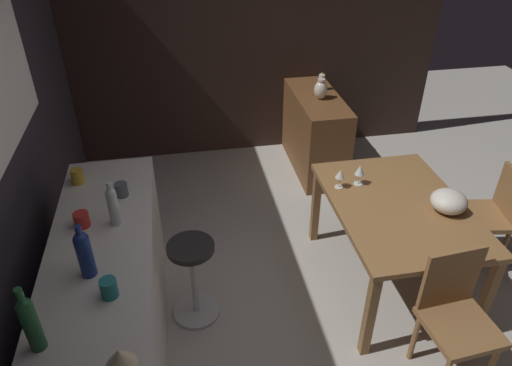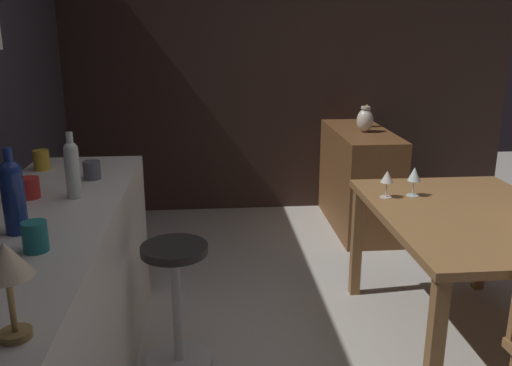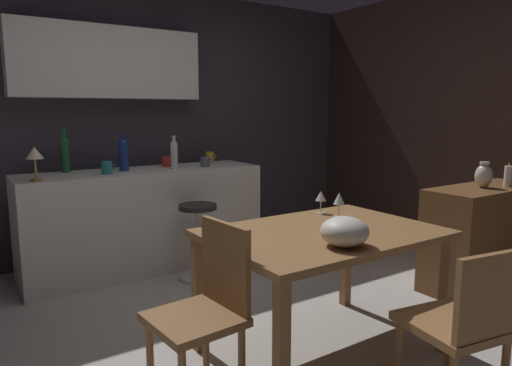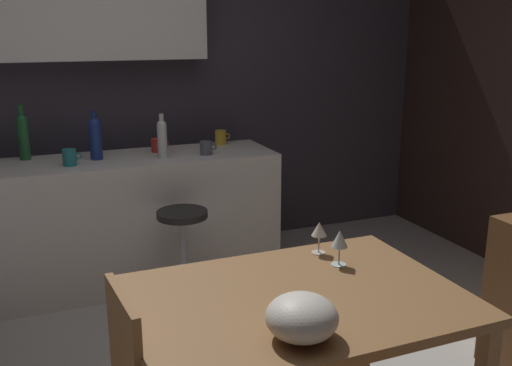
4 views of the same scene
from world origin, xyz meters
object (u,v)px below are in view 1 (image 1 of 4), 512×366
(sideboard_cabinet, at_px, (315,132))
(pillar_candle_tall, at_px, (321,82))
(dining_table, at_px, (397,214))
(wine_bottle_cobalt, at_px, (84,252))
(chair_by_doorway, at_px, (490,214))
(cup_slate, at_px, (121,189))
(chair_near_window, at_px, (455,313))
(wine_glass_right, at_px, (340,175))
(wine_bottle_clear, at_px, (113,205))
(cup_teal, at_px, (109,288))
(counter_lamp, at_px, (121,361))
(wine_bottle_green, at_px, (30,321))
(vase_ceramic_ivory, at_px, (321,90))
(cup_mustard, at_px, (78,176))
(cup_red, at_px, (82,220))
(fruit_bowl, at_px, (449,201))
(wine_glass_left, at_px, (360,171))
(bar_stool, at_px, (194,279))

(sideboard_cabinet, bearing_deg, pillar_candle_tall, -27.04)
(dining_table, bearing_deg, wine_bottle_cobalt, 103.68)
(chair_by_doorway, relative_size, cup_slate, 6.96)
(chair_near_window, height_order, chair_by_doorway, chair_near_window)
(dining_table, xyz_separation_m, wine_glass_right, (0.29, 0.35, 0.20))
(wine_glass_right, relative_size, wine_bottle_cobalt, 0.46)
(sideboard_cabinet, distance_m, wine_bottle_clear, 2.70)
(cup_teal, distance_m, cup_slate, 0.91)
(chair_by_doorway, distance_m, counter_lamp, 3.01)
(wine_bottle_green, distance_m, vase_ceramic_ivory, 3.42)
(chair_by_doorway, xyz_separation_m, cup_mustard, (0.35, 3.04, 0.48))
(cup_teal, height_order, cup_red, cup_teal)
(chair_near_window, distance_m, wine_bottle_green, 2.33)
(cup_mustard, height_order, vase_ceramic_ivory, vase_ceramic_ivory)
(wine_bottle_clear, relative_size, cup_teal, 2.47)
(wine_glass_right, xyz_separation_m, cup_mustard, (0.15, 1.85, 0.10))
(wine_bottle_cobalt, bearing_deg, fruit_bowl, -80.87)
(chair_by_doorway, distance_m, vase_ceramic_ivory, 1.92)
(sideboard_cabinet, xyz_separation_m, pillar_candle_tall, (0.15, -0.08, 0.49))
(wine_glass_right, xyz_separation_m, cup_teal, (-0.96, 1.56, 0.10))
(wine_glass_left, bearing_deg, pillar_candle_tall, -7.05)
(bar_stool, bearing_deg, fruit_bowl, -91.89)
(wine_glass_right, relative_size, wine_bottle_green, 0.41)
(chair_near_window, bearing_deg, counter_lamp, 103.59)
(wine_bottle_clear, bearing_deg, bar_stool, -88.78)
(chair_by_doorway, xyz_separation_m, cup_slate, (0.14, 2.73, 0.47))
(vase_ceramic_ivory, bearing_deg, chair_near_window, -177.47)
(wine_bottle_clear, distance_m, vase_ceramic_ivory, 2.58)
(sideboard_cabinet, relative_size, cup_red, 8.66)
(fruit_bowl, xyz_separation_m, cup_mustard, (0.56, 2.49, 0.14))
(dining_table, xyz_separation_m, cup_slate, (0.23, 1.90, 0.29))
(cup_teal, relative_size, pillar_candle_tall, 0.64)
(counter_lamp, distance_m, pillar_candle_tall, 3.66)
(fruit_bowl, relative_size, pillar_candle_tall, 1.30)
(sideboard_cabinet, relative_size, wine_glass_right, 7.29)
(wine_glass_left, height_order, cup_slate, cup_slate)
(vase_ceramic_ivory, bearing_deg, counter_lamp, 149.61)
(wine_bottle_cobalt, xyz_separation_m, cup_slate, (0.73, -0.13, -0.11))
(cup_slate, xyz_separation_m, vase_ceramic_ivory, (1.49, -1.83, -0.03))
(counter_lamp, bearing_deg, wine_bottle_green, 54.14)
(cup_slate, bearing_deg, wine_bottle_green, 165.30)
(fruit_bowl, relative_size, cup_slate, 2.04)
(counter_lamp, xyz_separation_m, pillar_candle_tall, (3.17, -1.81, -0.19))
(wine_glass_right, xyz_separation_m, cup_slate, (-0.06, 1.55, 0.09))
(fruit_bowl, bearing_deg, chair_near_window, 159.39)
(dining_table, bearing_deg, fruit_bowl, -112.36)
(chair_near_window, xyz_separation_m, wine_bottle_green, (-0.15, 2.25, 0.58))
(wine_glass_right, relative_size, cup_slate, 1.25)
(vase_ceramic_ivory, bearing_deg, wine_glass_right, 168.81)
(wine_glass_right, xyz_separation_m, vase_ceramic_ivory, (1.44, -0.28, 0.06))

